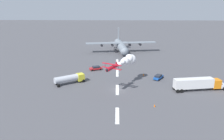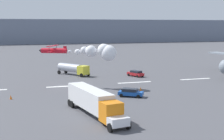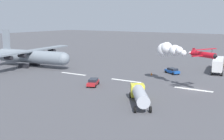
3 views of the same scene
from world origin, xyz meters
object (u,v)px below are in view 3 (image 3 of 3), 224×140
(semi_truck_orange, at_px, (218,64))
(airport_staff_sedan, at_px, (93,82))
(followme_car_yellow, at_px, (172,71))
(traffic_cone_far, at_px, (152,74))
(fuel_tanker_truck, at_px, (140,95))
(cargo_transport_plane, at_px, (34,56))
(stunt_biplane_red, at_px, (171,50))

(semi_truck_orange, bearing_deg, airport_staff_sedan, 59.03)
(followme_car_yellow, relative_size, airport_staff_sedan, 0.96)
(traffic_cone_far, bearing_deg, fuel_tanker_truck, 109.67)
(fuel_tanker_truck, height_order, traffic_cone_far, fuel_tanker_truck)
(cargo_transport_plane, xyz_separation_m, semi_truck_orange, (-48.08, -21.98, -1.19))
(fuel_tanker_truck, relative_size, airport_staff_sedan, 1.92)
(stunt_biplane_red, bearing_deg, semi_truck_orange, -106.09)
(stunt_biplane_red, bearing_deg, airport_staff_sedan, 40.42)
(stunt_biplane_red, bearing_deg, fuel_tanker_truck, 94.39)
(fuel_tanker_truck, bearing_deg, cargo_transport_plane, -21.46)
(cargo_transport_plane, distance_m, stunt_biplane_red, 42.29)
(cargo_transport_plane, relative_size, fuel_tanker_truck, 3.72)
(cargo_transport_plane, height_order, airport_staff_sedan, cargo_transport_plane)
(cargo_transport_plane, relative_size, followme_car_yellow, 7.45)
(followme_car_yellow, distance_m, traffic_cone_far, 6.00)
(traffic_cone_far, bearing_deg, followme_car_yellow, -130.53)
(cargo_transport_plane, height_order, semi_truck_orange, cargo_transport_plane)
(fuel_tanker_truck, height_order, airport_staff_sedan, fuel_tanker_truck)
(semi_truck_orange, bearing_deg, cargo_transport_plane, 24.57)
(stunt_biplane_red, xyz_separation_m, fuel_tanker_truck, (-1.40, 18.25, -5.73))
(followme_car_yellow, distance_m, airport_staff_sedan, 24.16)
(fuel_tanker_truck, relative_size, traffic_cone_far, 12.58)
(followme_car_yellow, xyz_separation_m, airport_staff_sedan, (9.79, 22.09, 0.00))
(cargo_transport_plane, height_order, traffic_cone_far, cargo_transport_plane)
(fuel_tanker_truck, distance_m, followme_car_yellow, 29.47)
(cargo_transport_plane, distance_m, fuel_tanker_truck, 46.74)
(semi_truck_orange, relative_size, airport_staff_sedan, 3.24)
(airport_staff_sedan, bearing_deg, traffic_cone_far, -108.61)
(cargo_transport_plane, relative_size, airport_staff_sedan, 7.13)
(fuel_tanker_truck, height_order, followme_car_yellow, fuel_tanker_truck)
(cargo_transport_plane, height_order, stunt_biplane_red, cargo_transport_plane)
(stunt_biplane_red, distance_m, traffic_cone_far, 11.98)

